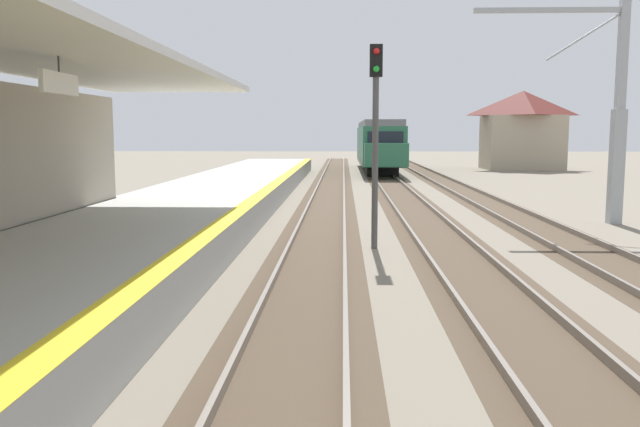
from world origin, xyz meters
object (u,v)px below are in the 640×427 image
at_px(approaching_train, 378,143).
at_px(distant_trackside_house, 522,129).
at_px(catenary_pylon_far_side, 610,114).
at_px(rail_signal_post, 375,125).

relative_size(approaching_train, distant_trackside_house, 2.97).
bearing_deg(catenary_pylon_far_side, rail_signal_post, -147.35).
height_order(approaching_train, rail_signal_post, rail_signal_post).
bearing_deg(distant_trackside_house, catenary_pylon_far_side, -100.23).
xyz_separation_m(catenary_pylon_far_side, distant_trackside_house, (6.00, 33.24, -0.27)).
xyz_separation_m(approaching_train, catenary_pylon_far_side, (5.95, -29.83, 1.43)).
bearing_deg(distant_trackside_house, rail_signal_post, -109.91).
bearing_deg(catenary_pylon_far_side, distant_trackside_house, 79.77).
relative_size(catenary_pylon_far_side, distant_trackside_house, 1.14).
height_order(approaching_train, catenary_pylon_far_side, catenary_pylon_far_side).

